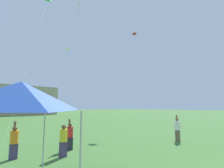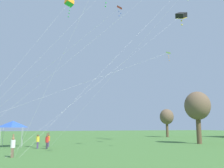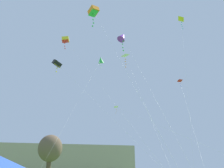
# 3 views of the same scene
# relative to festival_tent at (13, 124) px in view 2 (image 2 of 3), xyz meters

# --- Properties ---
(tree_far_left) EXTENTS (3.26, 3.26, 6.59)m
(tree_far_left) POSITION_rel_festival_tent_xyz_m (-19.45, 32.50, 1.86)
(tree_far_left) COLOR brown
(tree_far_left) RESTS_ON ground
(tree_far_right) EXTENTS (3.84, 3.84, 7.76)m
(tree_far_right) POSITION_rel_festival_tent_xyz_m (1.76, 26.02, 2.69)
(tree_far_right) COLOR brown
(tree_far_right) RESTS_ON ground
(festival_tent) EXTENTS (2.68, 2.68, 3.23)m
(festival_tent) POSITION_rel_festival_tent_xyz_m (0.00, 0.00, 0.00)
(festival_tent) COLOR #B7B7BC
(festival_tent) RESTS_ON ground
(person_orange_shirt) EXTENTS (0.37, 0.37, 1.80)m
(person_orange_shirt) POSITION_rel_festival_tent_xyz_m (1.06, 4.39, -1.95)
(person_orange_shirt) COLOR #473860
(person_orange_shirt) RESTS_ON ground
(person_red_shirt) EXTENTS (0.37, 0.37, 1.78)m
(person_red_shirt) POSITION_rel_festival_tent_xyz_m (3.94, 4.12, -1.95)
(person_red_shirt) COLOR #282833
(person_red_shirt) RESTS_ON ground
(person_white_shirt) EXTENTS (0.39, 0.39, 1.92)m
(person_white_shirt) POSITION_rel_festival_tent_xyz_m (11.13, 1.06, -1.89)
(person_white_shirt) COLOR brown
(person_white_shirt) RESTS_ON ground
(person_yellow_shirt) EXTENTS (0.38, 0.38, 1.60)m
(person_yellow_shirt) POSITION_rel_festival_tent_xyz_m (3.01, 3.11, -1.96)
(person_yellow_shirt) COLOR #473860
(person_yellow_shirt) RESTS_ON ground
(kite_red_delta_0) EXTENTS (8.35, 14.42, 12.34)m
(kite_red_delta_0) POSITION_rel_festival_tent_xyz_m (15.74, 8.46, 8.90)
(kite_red_delta_0) COLOR silver
(kite_red_delta_0) RESTS_ON ground
(kite_orange_box_2) EXTENTS (3.53, 11.58, 18.12)m
(kite_orange_box_2) POSITION_rel_festival_tent_xyz_m (5.15, 6.02, 14.78)
(kite_orange_box_2) COLOR silver
(kite_orange_box_2) RESTS_ON ground
(kite_black_box_3) EXTENTS (11.09, 24.56, 20.79)m
(kite_black_box_3) POSITION_rel_festival_tent_xyz_m (1.54, 24.13, 17.09)
(kite_black_box_3) COLOR silver
(kite_black_box_3) RESTS_ON ground
(kite_white_delta_6) EXTENTS (3.48, 25.55, 10.78)m
(kite_white_delta_6) POSITION_rel_festival_tent_xyz_m (10.43, 15.70, 7.42)
(kite_white_delta_6) COLOR silver
(kite_white_delta_6) RESTS_ON ground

